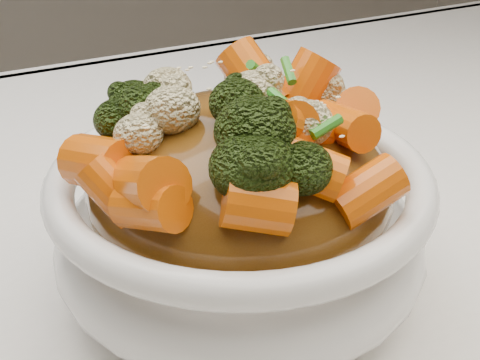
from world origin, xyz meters
name	(u,v)px	position (x,y,z in m)	size (l,w,h in m)	color
tablecloth	(258,261)	(0.00, 0.00, 0.73)	(1.20, 0.80, 0.04)	white
bowl	(240,228)	(-0.03, -0.04, 0.79)	(0.22, 0.22, 0.09)	white
sauce_base	(240,185)	(-0.03, -0.04, 0.82)	(0.17, 0.17, 0.09)	#5A350F
carrots	(240,81)	(-0.03, -0.04, 0.88)	(0.17, 0.17, 0.05)	#E15D07
broccoli	(240,82)	(-0.03, -0.04, 0.88)	(0.17, 0.17, 0.04)	black
cauliflower	(240,86)	(-0.03, -0.04, 0.88)	(0.17, 0.17, 0.04)	beige
scallions	(240,79)	(-0.03, -0.04, 0.89)	(0.13, 0.13, 0.02)	#297F1D
sesame_seeds	(240,79)	(-0.03, -0.04, 0.89)	(0.15, 0.15, 0.01)	beige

